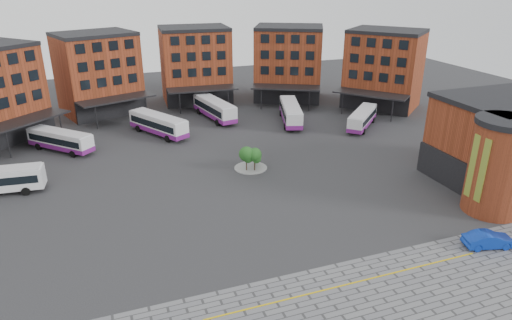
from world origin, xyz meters
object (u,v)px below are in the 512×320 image
object	(u,v)px
bus_b	(60,140)
bus_c	(158,124)
bus_d	(214,108)
bus_e	(291,112)
bus_f	(362,118)
tree_island	(252,156)
blue_car	(489,240)

from	to	relation	value
bus_b	bus_c	xyz separation A→B (m)	(14.60, 2.24, 0.14)
bus_d	bus_b	bearing A→B (deg)	-173.95
bus_b	bus_d	size ratio (longest dim) A/B	0.76
bus_e	bus_f	xyz separation A→B (m)	(10.28, -6.55, -0.20)
bus_c	bus_d	xyz separation A→B (m)	(10.76, 5.35, 0.07)
tree_island	bus_c	world-z (taller)	tree_island
tree_island	bus_c	xyz separation A→B (m)	(-9.50, 18.21, -0.03)
bus_d	bus_f	distance (m)	25.81
bus_c	bus_f	distance (m)	33.83
bus_c	blue_car	size ratio (longest dim) A/B	2.41
bus_f	bus_e	bearing A→B (deg)	-166.64
bus_b	bus_c	size ratio (longest dim) A/B	0.82
bus_c	bus_d	distance (m)	12.02
bus_c	bus_e	distance (m)	22.65
bus_d	blue_car	world-z (taller)	bus_d
bus_d	blue_car	bearing A→B (deg)	-84.75
bus_d	bus_c	bearing A→B (deg)	-164.19
bus_d	bus_e	world-z (taller)	bus_d
tree_island	bus_f	xyz separation A→B (m)	(23.39, 10.26, -0.20)
bus_c	bus_d	bearing A→B (deg)	-2.98
bus_b	bus_f	world-z (taller)	bus_b
bus_f	blue_car	size ratio (longest dim) A/B	1.95
bus_f	bus_d	bearing A→B (deg)	-165.15
tree_island	bus_c	size ratio (longest dim) A/B	0.38
blue_car	bus_c	bearing A→B (deg)	43.79
tree_island	bus_e	world-z (taller)	tree_island
tree_island	bus_f	world-z (taller)	tree_island
bus_c	blue_car	distance (m)	49.98
bus_b	bus_c	bearing A→B (deg)	-35.54
bus_b	blue_car	xyz separation A→B (m)	(39.23, -41.24, -0.86)
tree_island	bus_b	distance (m)	28.92
bus_d	bus_e	bearing A→B (deg)	-40.29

